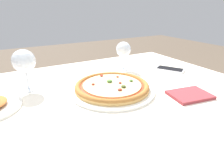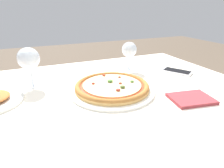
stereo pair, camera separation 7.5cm
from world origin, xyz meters
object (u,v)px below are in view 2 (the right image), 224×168
object	(u,v)px
dining_table	(104,114)
cell_phone	(177,71)
pizza_plate	(112,87)
wine_glass_far_left	(29,59)
wine_glass_far_right	(129,51)

from	to	relation	value
dining_table	cell_phone	bearing A→B (deg)	12.23
pizza_plate	cell_phone	bearing A→B (deg)	11.09
pizza_plate	wine_glass_far_left	xyz separation A→B (m)	(-0.29, 0.18, 0.10)
pizza_plate	cell_phone	distance (m)	0.41
pizza_plate	wine_glass_far_left	size ratio (longest dim) A/B	2.06
pizza_plate	wine_glass_far_left	bearing A→B (deg)	148.67
pizza_plate	dining_table	bearing A→B (deg)	-158.22
pizza_plate	wine_glass_far_right	xyz separation A→B (m)	(0.19, 0.21, 0.09)
wine_glass_far_left	wine_glass_far_right	xyz separation A→B (m)	(0.48, 0.03, -0.01)
dining_table	pizza_plate	distance (m)	0.12
wine_glass_far_left	wine_glass_far_right	distance (m)	0.48
pizza_plate	wine_glass_far_right	size ratio (longest dim) A/B	2.29
wine_glass_far_left	cell_phone	size ratio (longest dim) A/B	1.05
dining_table	pizza_plate	world-z (taller)	pizza_plate
cell_phone	pizza_plate	bearing A→B (deg)	-168.91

